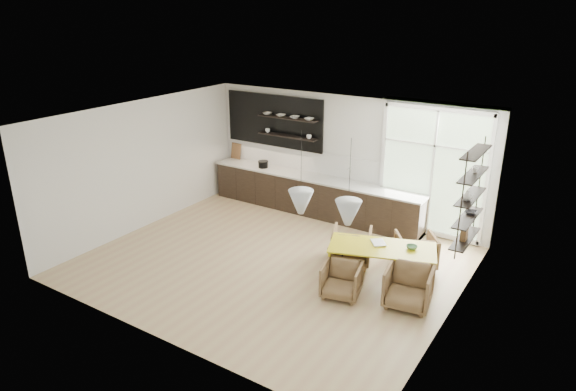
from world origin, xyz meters
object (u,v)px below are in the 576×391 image
(dining_table, at_px, (382,249))
(armchair_back_right, at_px, (416,250))
(wire_stool, at_px, (336,257))
(armchair_front_left, at_px, (342,280))
(armchair_front_right, at_px, (408,287))
(armchair_back_left, at_px, (351,246))

(dining_table, distance_m, armchair_back_right, 1.02)
(armchair_back_right, height_order, wire_stool, armchair_back_right)
(armchair_back_right, xyz_separation_m, armchair_front_left, (-0.72, -1.75, -0.03))
(dining_table, height_order, wire_stool, dining_table)
(dining_table, xyz_separation_m, armchair_back_right, (0.34, 0.91, -0.31))
(armchair_front_left, relative_size, armchair_front_right, 0.86)
(dining_table, xyz_separation_m, armchair_front_left, (-0.38, -0.85, -0.34))
(armchair_back_left, height_order, armchair_front_right, armchair_front_right)
(dining_table, distance_m, armchair_front_right, 0.93)
(armchair_back_left, bearing_deg, dining_table, 133.36)
(dining_table, relative_size, wire_stool, 4.34)
(armchair_front_right, bearing_deg, armchair_front_left, -172.69)
(dining_table, bearing_deg, wire_stool, 170.89)
(armchair_back_right, bearing_deg, armchair_back_left, -10.45)
(armchair_back_left, height_order, armchair_back_right, armchair_back_left)
(armchair_back_right, height_order, armchair_front_right, armchair_front_right)
(armchair_back_left, distance_m, wire_stool, 0.54)
(dining_table, bearing_deg, armchair_front_left, -133.07)
(dining_table, xyz_separation_m, armchair_front_right, (0.71, -0.52, -0.30))
(armchair_back_left, xyz_separation_m, wire_stool, (-0.06, -0.53, -0.04))
(dining_table, xyz_separation_m, wire_stool, (-0.85, -0.15, -0.34))
(armchair_back_right, bearing_deg, dining_table, 34.39)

